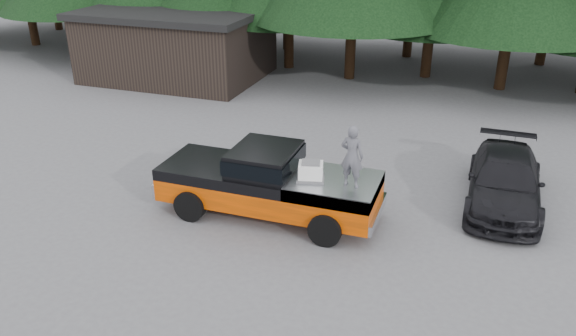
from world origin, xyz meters
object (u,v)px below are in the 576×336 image
(utility_building, at_px, (178,43))
(parked_car, at_px, (505,181))
(pickup_truck, at_px, (269,192))
(man_on_bed, at_px, (352,156))
(air_compressor, at_px, (311,172))

(utility_building, bearing_deg, parked_car, -30.25)
(parked_car, bearing_deg, utility_building, 150.15)
(pickup_truck, bearing_deg, utility_building, 128.49)
(parked_car, relative_size, utility_building, 0.57)
(pickup_truck, bearing_deg, man_on_bed, -5.41)
(pickup_truck, height_order, parked_car, parked_car)
(air_compressor, distance_m, man_on_bed, 1.19)
(air_compressor, bearing_deg, pickup_truck, 156.72)
(man_on_bed, height_order, parked_car, man_on_bed)
(air_compressor, distance_m, utility_building, 15.70)
(pickup_truck, relative_size, utility_building, 0.71)
(air_compressor, height_order, man_on_bed, man_on_bed)
(pickup_truck, distance_m, air_compressor, 1.51)
(pickup_truck, distance_m, man_on_bed, 2.69)
(pickup_truck, distance_m, parked_car, 6.54)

